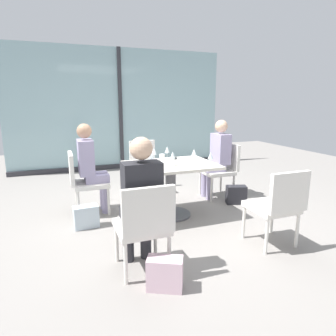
# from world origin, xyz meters

# --- Properties ---
(ground_plane) EXTENTS (12.00, 12.00, 0.00)m
(ground_plane) POSITION_xyz_m (0.00, 0.00, 0.00)
(ground_plane) COLOR gray
(window_wall_backdrop) EXTENTS (4.90, 0.10, 2.70)m
(window_wall_backdrop) POSITION_xyz_m (0.00, 3.20, 1.21)
(window_wall_backdrop) COLOR #93B7BC
(window_wall_backdrop) RESTS_ON ground_plane
(dining_table_main) EXTENTS (1.19, 0.88, 0.73)m
(dining_table_main) POSITION_xyz_m (0.00, 0.00, 0.54)
(dining_table_main) COLOR silver
(dining_table_main) RESTS_ON ground_plane
(chair_far_left) EXTENTS (0.50, 0.46, 0.87)m
(chair_far_left) POSITION_xyz_m (-1.10, 0.50, 0.50)
(chair_far_left) COLOR silver
(chair_far_left) RESTS_ON ground_plane
(chair_far_right) EXTENTS (0.50, 0.46, 0.87)m
(chair_far_right) POSITION_xyz_m (1.10, 0.50, 0.50)
(chair_far_right) COLOR silver
(chair_far_right) RESTS_ON ground_plane
(chair_front_left) EXTENTS (0.46, 0.50, 0.87)m
(chair_front_left) POSITION_xyz_m (-0.74, -1.25, 0.50)
(chair_front_left) COLOR silver
(chair_front_left) RESTS_ON ground_plane
(chair_front_right) EXTENTS (0.46, 0.50, 0.87)m
(chair_front_right) POSITION_xyz_m (0.74, -1.25, 0.50)
(chair_front_right) COLOR silver
(chair_front_right) RESTS_ON ground_plane
(chair_near_window) EXTENTS (0.46, 0.51, 0.87)m
(chair_near_window) POSITION_xyz_m (0.00, 1.25, 0.50)
(chair_near_window) COLOR silver
(chair_near_window) RESTS_ON ground_plane
(person_far_left) EXTENTS (0.39, 0.34, 1.26)m
(person_far_left) POSITION_xyz_m (-0.99, 0.50, 0.70)
(person_far_left) COLOR #9E93B7
(person_far_left) RESTS_ON ground_plane
(person_far_right) EXTENTS (0.39, 0.34, 1.26)m
(person_far_right) POSITION_xyz_m (0.99, 0.50, 0.70)
(person_far_right) COLOR #9E93B7
(person_far_right) RESTS_ON ground_plane
(person_front_left) EXTENTS (0.34, 0.39, 1.26)m
(person_front_left) POSITION_xyz_m (-0.74, -1.14, 0.70)
(person_front_left) COLOR #28282D
(person_front_left) RESTS_ON ground_plane
(wine_glass_0) EXTENTS (0.07, 0.07, 0.18)m
(wine_glass_0) POSITION_xyz_m (-0.02, -0.12, 0.86)
(wine_glass_0) COLOR silver
(wine_glass_0) RESTS_ON dining_table_main
(wine_glass_1) EXTENTS (0.07, 0.07, 0.18)m
(wine_glass_1) POSITION_xyz_m (0.08, 0.34, 0.86)
(wine_glass_1) COLOR silver
(wine_glass_1) RESTS_ON dining_table_main
(wine_glass_2) EXTENTS (0.07, 0.07, 0.18)m
(wine_glass_2) POSITION_xyz_m (-0.14, 0.27, 0.86)
(wine_glass_2) COLOR silver
(wine_glass_2) RESTS_ON dining_table_main
(wine_glass_3) EXTENTS (0.07, 0.07, 0.18)m
(wine_glass_3) POSITION_xyz_m (-0.34, -0.17, 0.86)
(wine_glass_3) COLOR silver
(wine_glass_3) RESTS_ON dining_table_main
(wine_glass_4) EXTENTS (0.07, 0.07, 0.18)m
(wine_glass_4) POSITION_xyz_m (-0.27, 0.00, 0.86)
(wine_glass_4) COLOR silver
(wine_glass_4) RESTS_ON dining_table_main
(wine_glass_5) EXTENTS (0.07, 0.07, 0.18)m
(wine_glass_5) POSITION_xyz_m (0.43, -0.31, 0.86)
(wine_glass_5) COLOR silver
(wine_glass_5) RESTS_ON dining_table_main
(wine_glass_6) EXTENTS (0.07, 0.07, 0.18)m
(wine_glass_6) POSITION_xyz_m (0.34, 0.00, 0.86)
(wine_glass_6) COLOR silver
(wine_glass_6) RESTS_ON dining_table_main
(coffee_cup) EXTENTS (0.08, 0.08, 0.09)m
(coffee_cup) POSITION_xyz_m (-0.03, 0.26, 0.78)
(coffee_cup) COLOR white
(coffee_cup) RESTS_ON dining_table_main
(cell_phone_on_table) EXTENTS (0.13, 0.16, 0.01)m
(cell_phone_on_table) POSITION_xyz_m (0.18, 0.31, 0.73)
(cell_phone_on_table) COLOR black
(cell_phone_on_table) RESTS_ON dining_table_main
(handbag_0) EXTENTS (0.31, 0.18, 0.28)m
(handbag_0) POSITION_xyz_m (-1.14, -0.01, 0.14)
(handbag_0) COLOR silver
(handbag_0) RESTS_ON ground_plane
(handbag_1) EXTENTS (0.34, 0.25, 0.28)m
(handbag_1) POSITION_xyz_m (1.12, 0.08, 0.14)
(handbag_1) COLOR #232328
(handbag_1) RESTS_ON ground_plane
(handbag_2) EXTENTS (0.34, 0.28, 0.28)m
(handbag_2) POSITION_xyz_m (-0.64, -1.53, 0.14)
(handbag_2) COLOR beige
(handbag_2) RESTS_ON ground_plane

